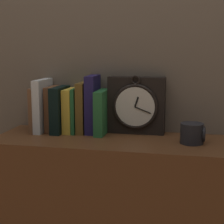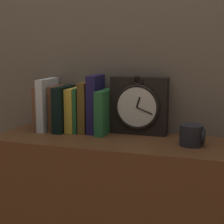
{
  "view_description": "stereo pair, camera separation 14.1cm",
  "coord_description": "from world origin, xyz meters",
  "px_view_note": "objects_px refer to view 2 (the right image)",
  "views": [
    {
      "loc": [
        0.3,
        -1.36,
        1.17
      ],
      "look_at": [
        0.0,
        0.0,
        0.92
      ],
      "focal_mm": 60.0,
      "sensor_mm": 36.0,
      "label": 1
    },
    {
      "loc": [
        0.43,
        -1.32,
        1.17
      ],
      "look_at": [
        0.0,
        0.0,
        0.92
      ],
      "focal_mm": 60.0,
      "sensor_mm": 36.0,
      "label": 2
    }
  ],
  "objects_px": {
    "clock": "(139,106)",
    "book_slot6_brown": "(86,107)",
    "book_slot8_green": "(104,112)",
    "book_slot3_black": "(64,109)",
    "book_slot0_brown": "(43,108)",
    "book_slot4_yellow": "(74,110)",
    "book_slot1_white": "(48,104)",
    "mug": "(192,136)",
    "book_slot7_navy": "(96,104)",
    "book_slot5_green": "(80,110)",
    "book_slot2_brown": "(58,108)"
  },
  "relations": [
    {
      "from": "book_slot4_yellow",
      "to": "book_slot1_white",
      "type": "bearing_deg",
      "value": -174.39
    },
    {
      "from": "book_slot0_brown",
      "to": "book_slot3_black",
      "type": "xyz_separation_m",
      "value": [
        0.1,
        0.0,
        0.0
      ]
    },
    {
      "from": "book_slot7_navy",
      "to": "book_slot8_green",
      "type": "xyz_separation_m",
      "value": [
        0.04,
        -0.01,
        -0.03
      ]
    },
    {
      "from": "book_slot0_brown",
      "to": "book_slot7_navy",
      "type": "bearing_deg",
      "value": 4.28
    },
    {
      "from": "book_slot0_brown",
      "to": "book_slot7_navy",
      "type": "relative_size",
      "value": 0.79
    },
    {
      "from": "clock",
      "to": "book_slot5_green",
      "type": "relative_size",
      "value": 1.31
    },
    {
      "from": "book_slot1_white",
      "to": "book_slot7_navy",
      "type": "distance_m",
      "value": 0.21
    },
    {
      "from": "book_slot5_green",
      "to": "book_slot7_navy",
      "type": "height_order",
      "value": "book_slot7_navy"
    },
    {
      "from": "book_slot0_brown",
      "to": "clock",
      "type": "bearing_deg",
      "value": 6.07
    },
    {
      "from": "book_slot0_brown",
      "to": "book_slot6_brown",
      "type": "relative_size",
      "value": 0.9
    },
    {
      "from": "book_slot0_brown",
      "to": "book_slot4_yellow",
      "type": "bearing_deg",
      "value": 5.33
    },
    {
      "from": "book_slot5_green",
      "to": "mug",
      "type": "xyz_separation_m",
      "value": [
        0.47,
        -0.09,
        -0.05
      ]
    },
    {
      "from": "clock",
      "to": "book_slot5_green",
      "type": "distance_m",
      "value": 0.25
    },
    {
      "from": "book_slot1_white",
      "to": "mug",
      "type": "xyz_separation_m",
      "value": [
        0.61,
        -0.08,
        -0.07
      ]
    },
    {
      "from": "book_slot4_yellow",
      "to": "book_slot6_brown",
      "type": "distance_m",
      "value": 0.05
    },
    {
      "from": "book_slot7_navy",
      "to": "book_slot8_green",
      "type": "relative_size",
      "value": 1.32
    },
    {
      "from": "book_slot7_navy",
      "to": "mug",
      "type": "xyz_separation_m",
      "value": [
        0.4,
        -0.09,
        -0.08
      ]
    },
    {
      "from": "book_slot0_brown",
      "to": "book_slot3_black",
      "type": "relative_size",
      "value": 0.99
    },
    {
      "from": "book_slot4_yellow",
      "to": "book_slot5_green",
      "type": "relative_size",
      "value": 0.98
    },
    {
      "from": "book_slot2_brown",
      "to": "mug",
      "type": "relative_size",
      "value": 2.08
    },
    {
      "from": "book_slot5_green",
      "to": "clock",
      "type": "bearing_deg",
      "value": 7.03
    },
    {
      "from": "book_slot0_brown",
      "to": "book_slot2_brown",
      "type": "height_order",
      "value": "book_slot2_brown"
    },
    {
      "from": "book_slot5_green",
      "to": "book_slot6_brown",
      "type": "height_order",
      "value": "book_slot6_brown"
    },
    {
      "from": "book_slot3_black",
      "to": "book_slot4_yellow",
      "type": "distance_m",
      "value": 0.04
    },
    {
      "from": "book_slot0_brown",
      "to": "book_slot7_navy",
      "type": "distance_m",
      "value": 0.24
    },
    {
      "from": "book_slot6_brown",
      "to": "book_slot7_navy",
      "type": "relative_size",
      "value": 0.88
    },
    {
      "from": "book_slot4_yellow",
      "to": "book_slot7_navy",
      "type": "height_order",
      "value": "book_slot7_navy"
    },
    {
      "from": "book_slot8_green",
      "to": "book_slot3_black",
      "type": "bearing_deg",
      "value": -178.91
    },
    {
      "from": "clock",
      "to": "mug",
      "type": "xyz_separation_m",
      "value": [
        0.23,
        -0.12,
        -0.08
      ]
    },
    {
      "from": "book_slot4_yellow",
      "to": "mug",
      "type": "height_order",
      "value": "book_slot4_yellow"
    },
    {
      "from": "mug",
      "to": "clock",
      "type": "bearing_deg",
      "value": 152.39
    },
    {
      "from": "book_slot4_yellow",
      "to": "book_slot8_green",
      "type": "xyz_separation_m",
      "value": [
        0.14,
        -0.01,
        -0.0
      ]
    },
    {
      "from": "book_slot1_white",
      "to": "book_slot3_black",
      "type": "height_order",
      "value": "book_slot1_white"
    },
    {
      "from": "book_slot4_yellow",
      "to": "mug",
      "type": "xyz_separation_m",
      "value": [
        0.49,
        -0.09,
        -0.05
      ]
    },
    {
      "from": "book_slot2_brown",
      "to": "book_slot4_yellow",
      "type": "relative_size",
      "value": 1.04
    },
    {
      "from": "clock",
      "to": "book_slot8_green",
      "type": "height_order",
      "value": "clock"
    },
    {
      "from": "book_slot0_brown",
      "to": "book_slot1_white",
      "type": "relative_size",
      "value": 0.85
    },
    {
      "from": "clock",
      "to": "book_slot1_white",
      "type": "height_order",
      "value": "clock"
    },
    {
      "from": "book_slot2_brown",
      "to": "book_slot7_navy",
      "type": "relative_size",
      "value": 0.8
    },
    {
      "from": "book_slot1_white",
      "to": "mug",
      "type": "height_order",
      "value": "book_slot1_white"
    },
    {
      "from": "book_slot2_brown",
      "to": "book_slot3_black",
      "type": "relative_size",
      "value": 1.0
    },
    {
      "from": "book_slot3_black",
      "to": "book_slot2_brown",
      "type": "bearing_deg",
      "value": 157.68
    },
    {
      "from": "book_slot3_black",
      "to": "book_slot6_brown",
      "type": "distance_m",
      "value": 0.1
    },
    {
      "from": "mug",
      "to": "book_slot7_navy",
      "type": "bearing_deg",
      "value": 167.05
    },
    {
      "from": "book_slot5_green",
      "to": "book_slot7_navy",
      "type": "bearing_deg",
      "value": 3.33
    },
    {
      "from": "book_slot1_white",
      "to": "book_slot7_navy",
      "type": "bearing_deg",
      "value": 4.32
    },
    {
      "from": "clock",
      "to": "book_slot7_navy",
      "type": "height_order",
      "value": "clock"
    },
    {
      "from": "clock",
      "to": "book_slot4_yellow",
      "type": "bearing_deg",
      "value": -173.55
    },
    {
      "from": "clock",
      "to": "book_slot6_brown",
      "type": "xyz_separation_m",
      "value": [
        -0.22,
        -0.03,
        -0.01
      ]
    },
    {
      "from": "book_slot5_green",
      "to": "mug",
      "type": "height_order",
      "value": "book_slot5_green"
    }
  ]
}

